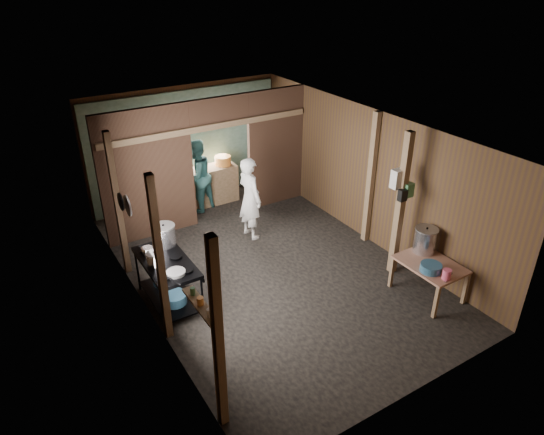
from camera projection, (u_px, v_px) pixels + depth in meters
floor at (266, 266)px, 8.90m from camera, size 4.50×7.00×0.00m
ceiling at (265, 128)px, 7.68m from camera, size 4.50×7.00×0.00m
wall_back at (185, 144)px, 10.92m from camera, size 4.50×0.00×2.60m
wall_front at (421, 316)px, 5.67m from camera, size 4.50×0.00×2.60m
wall_left at (136, 238)px, 7.25m from camera, size 0.00×7.00×2.60m
wall_right at (366, 175)px, 9.34m from camera, size 0.00×7.00×2.60m
partition_left at (147, 175)px, 9.33m from camera, size 1.85×0.10×2.60m
partition_right at (276, 148)px, 10.68m from camera, size 1.35×0.10×2.60m
partition_header at (219, 112)px, 9.59m from camera, size 1.30×0.10×0.60m
turquoise_panel at (187, 147)px, 10.90m from camera, size 4.40×0.06×2.50m
back_counter at (210, 185)px, 11.06m from camera, size 1.20×0.50×0.85m
wall_clock at (195, 117)px, 10.68m from camera, size 0.20×0.03×0.20m
post_left_a at (218, 338)px, 5.33m from camera, size 0.10×0.12×2.60m
post_left_b at (160, 261)px, 6.68m from camera, size 0.10×0.12×2.60m
post_left_c at (118, 206)px, 8.18m from camera, size 0.10×0.12×2.60m
post_right at (371, 179)px, 9.16m from camera, size 0.10×0.12×2.60m
post_free at (400, 206)px, 8.18m from camera, size 0.12×0.12×2.60m
cross_beam at (209, 127)px, 9.56m from camera, size 4.40×0.12×0.12m
pan_lid_big at (128, 206)px, 7.41m from camera, size 0.03×0.34×0.34m
pan_lid_small at (121, 202)px, 7.75m from camera, size 0.03×0.30×0.30m
wall_shelf at (201, 305)px, 5.67m from camera, size 0.14×0.80×0.03m
jar_white at (210, 313)px, 5.45m from camera, size 0.07×0.07×0.10m
jar_yellow at (200, 301)px, 5.64m from camera, size 0.08×0.08×0.10m
jar_green at (193, 291)px, 5.81m from camera, size 0.06×0.06×0.10m
bag_white at (398, 179)px, 7.99m from camera, size 0.22×0.15×0.32m
bag_green at (408, 190)px, 8.02m from camera, size 0.16×0.12×0.24m
bag_black at (403, 195)px, 7.97m from camera, size 0.14×0.10×0.20m
gas_range at (168, 282)px, 7.76m from camera, size 0.71×1.39×0.82m
prep_table at (428, 279)px, 8.02m from camera, size 0.76×1.04×0.62m
stove_pot_large at (164, 236)px, 7.92m from camera, size 0.40×0.40×0.37m
stove_pot_med at (155, 259)px, 7.44m from camera, size 0.30×0.30×0.23m
stove_saucepan at (147, 251)px, 7.73m from camera, size 0.24×0.24×0.11m
frying_pan at (176, 273)px, 7.24m from camera, size 0.46×0.58×0.07m
blue_tub_front at (175, 298)px, 7.68m from camera, size 0.38×0.38×0.16m
blue_tub_back at (162, 281)px, 8.13m from camera, size 0.27×0.27×0.11m
stock_pot at (425, 241)px, 8.11m from camera, size 0.50×0.50×0.45m
wash_basin at (431, 268)px, 7.65m from camera, size 0.42×0.42×0.13m
pink_bucket at (447, 274)px, 7.46m from camera, size 0.17×0.17×0.16m
knife at (448, 277)px, 7.52m from camera, size 0.29×0.14×0.01m
yellow_tub at (223, 160)px, 10.97m from camera, size 0.37×0.37×0.20m
red_cup at (200, 166)px, 10.73m from camera, size 0.13×0.13×0.15m
cook at (250, 198)px, 9.52m from camera, size 0.46×0.64×1.66m
worker_back at (197, 176)px, 10.53m from camera, size 0.97×0.87×1.62m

